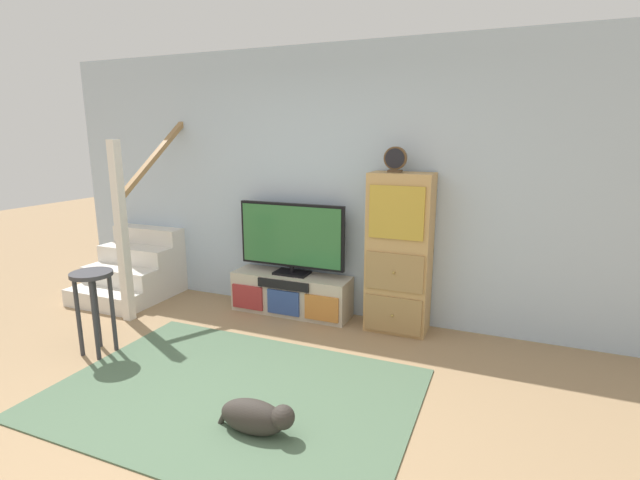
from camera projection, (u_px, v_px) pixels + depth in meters
The scene contains 10 objects.
ground_plane at pixel (178, 443), 2.85m from camera, with size 20.00×20.00×0.00m, color #997A56.
back_wall at pixel (327, 184), 4.77m from camera, with size 6.40×0.12×2.70m, color #A8BCD1.
area_rug at pixel (233, 393), 3.39m from camera, with size 2.60×1.80×0.01m, color #4C664C.
media_console at pixel (291, 294), 4.89m from camera, with size 1.26×0.38×0.42m.
television at pixel (291, 237), 4.78m from camera, with size 1.15×0.22×0.75m.
side_cabinet at pixel (399, 254), 4.36m from camera, with size 0.58×0.38×1.51m.
desk_clock at pixel (395, 160), 4.18m from camera, with size 0.21×0.08×0.23m.
staircase at pixel (146, 260), 5.59m from camera, with size 1.00×1.36×2.20m.
bar_stool_near at pixel (93, 293), 3.92m from camera, with size 0.34×0.34×0.73m.
dog at pixel (257, 417), 2.92m from camera, with size 0.54×0.22×0.23m.
Camera 1 is at (1.76, -1.98, 1.84)m, focal length 26.18 mm.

